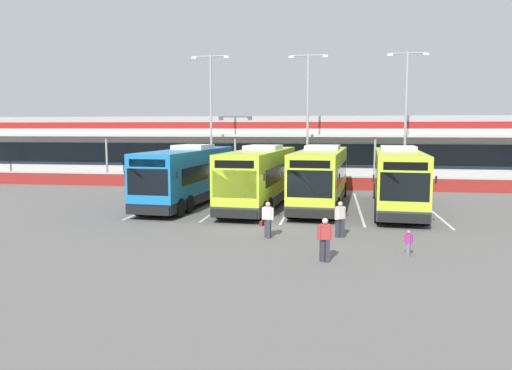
% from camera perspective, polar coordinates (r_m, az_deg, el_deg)
% --- Properties ---
extents(ground_plane, '(200.00, 200.00, 0.00)m').
position_cam_1_polar(ground_plane, '(25.75, 2.88, -4.36)').
color(ground_plane, '#605E5B').
extents(terminal_building, '(70.00, 13.00, 6.00)m').
position_cam_1_polar(terminal_building, '(52.16, 5.96, 4.46)').
color(terminal_building, silver).
rests_on(terminal_building, ground).
extents(red_barrier_wall, '(60.00, 0.40, 1.10)m').
position_cam_1_polar(red_barrier_wall, '(39.97, 5.03, 0.32)').
color(red_barrier_wall, maroon).
rests_on(red_barrier_wall, ground).
extents(coach_bus_leftmost, '(3.61, 12.30, 3.78)m').
position_cam_1_polar(coach_bus_leftmost, '(32.16, -7.72, 0.98)').
color(coach_bus_leftmost, '#1972B7').
rests_on(coach_bus_leftmost, ground).
extents(coach_bus_left_centre, '(3.61, 12.30, 3.78)m').
position_cam_1_polar(coach_bus_left_centre, '(30.92, 0.46, 0.82)').
color(coach_bus_left_centre, '#B7DB2D').
rests_on(coach_bus_left_centre, ground).
extents(coach_bus_centre, '(3.61, 12.30, 3.78)m').
position_cam_1_polar(coach_bus_centre, '(31.23, 7.44, 0.82)').
color(coach_bus_centre, '#B7DB2D').
rests_on(coach_bus_centre, ground).
extents(coach_bus_right_centre, '(3.61, 12.30, 3.78)m').
position_cam_1_polar(coach_bus_right_centre, '(30.86, 15.91, 0.56)').
color(coach_bus_right_centre, '#B7DB2D').
rests_on(coach_bus_right_centre, ground).
extents(bay_stripe_far_west, '(0.14, 13.00, 0.01)m').
position_cam_1_polar(bay_stripe_far_west, '(33.38, -10.53, -1.95)').
color(bay_stripe_far_west, silver).
rests_on(bay_stripe_far_west, ground).
extents(bay_stripe_west, '(0.14, 13.00, 0.01)m').
position_cam_1_polar(bay_stripe_west, '(32.25, -3.46, -2.15)').
color(bay_stripe_west, silver).
rests_on(bay_stripe_west, ground).
extents(bay_stripe_mid_west, '(0.14, 13.00, 0.01)m').
position_cam_1_polar(bay_stripe_mid_west, '(31.63, 4.00, -2.32)').
color(bay_stripe_mid_west, silver).
rests_on(bay_stripe_mid_west, ground).
extents(bay_stripe_centre, '(0.14, 13.00, 0.01)m').
position_cam_1_polar(bay_stripe_centre, '(31.57, 11.63, -2.46)').
color(bay_stripe_centre, silver).
rests_on(bay_stripe_centre, ground).
extents(bay_stripe_mid_east, '(0.14, 13.00, 0.01)m').
position_cam_1_polar(bay_stripe_mid_east, '(32.06, 19.15, -2.55)').
color(bay_stripe_mid_east, silver).
rests_on(bay_stripe_mid_east, ground).
extents(pedestrian_with_handbag, '(0.64, 0.41, 1.62)m').
position_cam_1_polar(pedestrian_with_handbag, '(22.13, 1.32, -3.89)').
color(pedestrian_with_handbag, '#33333D').
rests_on(pedestrian_with_handbag, ground).
extents(pedestrian_in_dark_coat, '(0.53, 0.31, 1.62)m').
position_cam_1_polar(pedestrian_in_dark_coat, '(18.37, 7.87, -6.06)').
color(pedestrian_in_dark_coat, '#33333D').
rests_on(pedestrian_in_dark_coat, ground).
extents(pedestrian_child, '(0.30, 0.26, 1.00)m').
position_cam_1_polar(pedestrian_child, '(19.93, 17.02, -6.27)').
color(pedestrian_child, slate).
rests_on(pedestrian_child, ground).
extents(pedestrian_near_bin, '(0.47, 0.41, 1.62)m').
position_cam_1_polar(pedestrian_near_bin, '(22.53, 9.59, -3.75)').
color(pedestrian_near_bin, '#33333D').
rests_on(pedestrian_near_bin, ground).
extents(lamp_post_west, '(3.24, 0.28, 11.00)m').
position_cam_1_polar(lamp_post_west, '(42.94, -5.17, 8.41)').
color(lamp_post_west, '#9E9EA3').
rests_on(lamp_post_west, ground).
extents(lamp_post_centre, '(3.24, 0.28, 11.00)m').
position_cam_1_polar(lamp_post_centre, '(42.47, 5.93, 8.42)').
color(lamp_post_centre, '#9E9EA3').
rests_on(lamp_post_centre, ground).
extents(lamp_post_east, '(3.24, 0.28, 11.00)m').
position_cam_1_polar(lamp_post_east, '(42.82, 16.76, 8.16)').
color(lamp_post_east, '#9E9EA3').
rests_on(lamp_post_east, ground).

